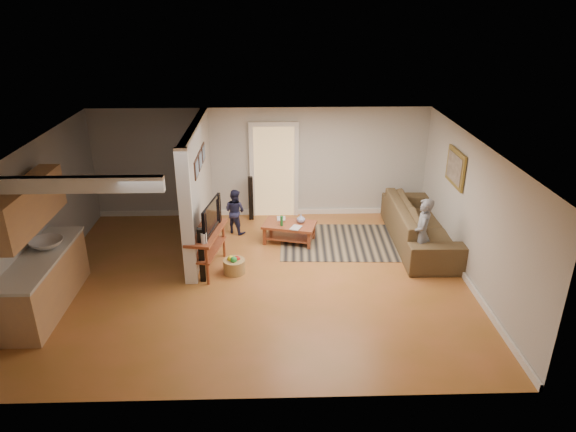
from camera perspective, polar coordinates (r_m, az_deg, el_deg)
The scene contains 11 objects.
ground at distance 9.40m, azimuth -3.23°, elevation -6.98°, with size 7.50×7.50×0.00m, color olive.
room_shell at distance 9.24m, azimuth -10.00°, elevation 2.18°, with size 7.54×6.02×2.52m.
area_rug at distance 10.75m, azimuth 5.61°, elevation -2.88°, with size 2.39×1.75×0.01m, color black.
sofa at distance 11.01m, azimuth 14.39°, elevation -2.92°, with size 2.86×1.12×0.84m, color #443A22.
coffee_table at distance 10.59m, azimuth 0.24°, elevation -1.28°, with size 1.18×0.87×0.62m.
tv_console at distance 9.48m, azimuth -8.95°, elevation -2.10°, with size 0.68×1.30×1.07m.
speaker_left at distance 9.21m, azimuth -9.56°, elevation -4.31°, with size 0.10×0.10×1.03m, color black.
speaker_right at distance 11.61m, azimuth -4.16°, elevation 1.97°, with size 0.10×0.10×1.02m, color black.
toy_basket at distance 9.56m, azimuth -5.99°, elevation -5.49°, with size 0.40×0.40×0.36m.
child at distance 10.05m, azimuth 14.25°, elevation -5.57°, with size 0.51×0.33×1.39m, color slate.
toddler at distance 11.20m, azimuth -5.81°, elevation -1.78°, with size 0.48×0.37×0.98m, color #1F2142.
Camera 1 is at (0.29, -8.10, 4.76)m, focal length 32.00 mm.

